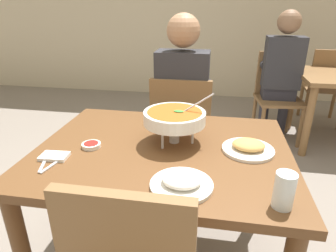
{
  "coord_description": "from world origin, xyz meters",
  "views": [
    {
      "loc": [
        0.23,
        -1.23,
        1.37
      ],
      "look_at": [
        0.0,
        0.15,
        0.78
      ],
      "focal_mm": 31.3,
      "sensor_mm": 36.0,
      "label": 1
    }
  ],
  "objects_px": {
    "chair_diner_main": "(182,128)",
    "sauce_dish": "(91,145)",
    "appetizer_plate": "(248,147)",
    "chair_bg_right": "(327,83)",
    "dining_table_main": "(163,166)",
    "patron_bg_middle": "(281,69)",
    "drink_glass": "(284,192)",
    "curry_bowl": "(175,118)",
    "diner_main": "(183,96)",
    "rice_plate": "(182,182)",
    "chair_bg_middle": "(277,91)"
  },
  "relations": [
    {
      "from": "chair_diner_main",
      "to": "patron_bg_middle",
      "type": "relative_size",
      "value": 0.69
    },
    {
      "from": "sauce_dish",
      "to": "chair_bg_middle",
      "type": "distance_m",
      "value": 2.31
    },
    {
      "from": "curry_bowl",
      "to": "appetizer_plate",
      "type": "distance_m",
      "value": 0.37
    },
    {
      "from": "diner_main",
      "to": "drink_glass",
      "type": "height_order",
      "value": "diner_main"
    },
    {
      "from": "chair_diner_main",
      "to": "chair_bg_middle",
      "type": "height_order",
      "value": "same"
    },
    {
      "from": "sauce_dish",
      "to": "drink_glass",
      "type": "xyz_separation_m",
      "value": [
        0.82,
        -0.31,
        0.05
      ]
    },
    {
      "from": "dining_table_main",
      "to": "drink_glass",
      "type": "distance_m",
      "value": 0.62
    },
    {
      "from": "curry_bowl",
      "to": "appetizer_plate",
      "type": "xyz_separation_m",
      "value": [
        0.35,
        -0.04,
        -0.11
      ]
    },
    {
      "from": "chair_diner_main",
      "to": "appetizer_plate",
      "type": "relative_size",
      "value": 3.75
    },
    {
      "from": "rice_plate",
      "to": "chair_diner_main",
      "type": "bearing_deg",
      "value": 96.97
    },
    {
      "from": "chair_bg_middle",
      "to": "rice_plate",
      "type": "bearing_deg",
      "value": -108.61
    },
    {
      "from": "chair_diner_main",
      "to": "diner_main",
      "type": "distance_m",
      "value": 0.24
    },
    {
      "from": "patron_bg_middle",
      "to": "diner_main",
      "type": "bearing_deg",
      "value": -129.01
    },
    {
      "from": "dining_table_main",
      "to": "sauce_dish",
      "type": "bearing_deg",
      "value": -171.2
    },
    {
      "from": "curry_bowl",
      "to": "sauce_dish",
      "type": "height_order",
      "value": "curry_bowl"
    },
    {
      "from": "curry_bowl",
      "to": "drink_glass",
      "type": "distance_m",
      "value": 0.62
    },
    {
      "from": "diner_main",
      "to": "sauce_dish",
      "type": "distance_m",
      "value": 0.9
    },
    {
      "from": "rice_plate",
      "to": "patron_bg_middle",
      "type": "relative_size",
      "value": 0.18
    },
    {
      "from": "appetizer_plate",
      "to": "patron_bg_middle",
      "type": "bearing_deg",
      "value": 75.61
    },
    {
      "from": "dining_table_main",
      "to": "chair_diner_main",
      "type": "xyz_separation_m",
      "value": [
        -0.0,
        0.75,
        -0.11
      ]
    },
    {
      "from": "appetizer_plate",
      "to": "chair_bg_right",
      "type": "xyz_separation_m",
      "value": [
        1.08,
        2.28,
        -0.24
      ]
    },
    {
      "from": "rice_plate",
      "to": "chair_bg_right",
      "type": "bearing_deg",
      "value": 62.68
    },
    {
      "from": "chair_diner_main",
      "to": "sauce_dish",
      "type": "bearing_deg",
      "value": -112.88
    },
    {
      "from": "chair_bg_middle",
      "to": "chair_bg_right",
      "type": "bearing_deg",
      "value": 34.04
    },
    {
      "from": "appetizer_plate",
      "to": "chair_bg_right",
      "type": "bearing_deg",
      "value": 64.62
    },
    {
      "from": "sauce_dish",
      "to": "chair_bg_middle",
      "type": "xyz_separation_m",
      "value": [
        1.21,
        1.95,
        -0.23
      ]
    },
    {
      "from": "diner_main",
      "to": "rice_plate",
      "type": "height_order",
      "value": "diner_main"
    },
    {
      "from": "diner_main",
      "to": "appetizer_plate",
      "type": "height_order",
      "value": "diner_main"
    },
    {
      "from": "diner_main",
      "to": "chair_bg_right",
      "type": "distance_m",
      "value": 2.14
    },
    {
      "from": "diner_main",
      "to": "chair_bg_right",
      "type": "bearing_deg",
      "value": 45.88
    },
    {
      "from": "diner_main",
      "to": "rice_plate",
      "type": "bearing_deg",
      "value": -83.24
    },
    {
      "from": "dining_table_main",
      "to": "chair_bg_middle",
      "type": "height_order",
      "value": "chair_bg_middle"
    },
    {
      "from": "curry_bowl",
      "to": "rice_plate",
      "type": "relative_size",
      "value": 1.39
    },
    {
      "from": "sauce_dish",
      "to": "chair_bg_right",
      "type": "distance_m",
      "value": 2.99
    },
    {
      "from": "rice_plate",
      "to": "diner_main",
      "type": "bearing_deg",
      "value": 96.76
    },
    {
      "from": "chair_diner_main",
      "to": "drink_glass",
      "type": "bearing_deg",
      "value": -66.66
    },
    {
      "from": "appetizer_plate",
      "to": "dining_table_main",
      "type": "bearing_deg",
      "value": -175.32
    },
    {
      "from": "rice_plate",
      "to": "appetizer_plate",
      "type": "height_order",
      "value": "same"
    },
    {
      "from": "chair_diner_main",
      "to": "appetizer_plate",
      "type": "xyz_separation_m",
      "value": [
        0.4,
        -0.72,
        0.24
      ]
    },
    {
      "from": "appetizer_plate",
      "to": "drink_glass",
      "type": "xyz_separation_m",
      "value": [
        0.08,
        -0.39,
        0.04
      ]
    },
    {
      "from": "dining_table_main",
      "to": "chair_bg_right",
      "type": "xyz_separation_m",
      "value": [
        1.48,
        2.31,
        -0.11
      ]
    },
    {
      "from": "chair_diner_main",
      "to": "patron_bg_middle",
      "type": "xyz_separation_m",
      "value": [
        0.87,
        1.1,
        0.24
      ]
    },
    {
      "from": "curry_bowl",
      "to": "rice_plate",
      "type": "bearing_deg",
      "value": -77.47
    },
    {
      "from": "drink_glass",
      "to": "chair_bg_middle",
      "type": "distance_m",
      "value": 2.31
    },
    {
      "from": "rice_plate",
      "to": "sauce_dish",
      "type": "distance_m",
      "value": 0.53
    },
    {
      "from": "dining_table_main",
      "to": "patron_bg_middle",
      "type": "relative_size",
      "value": 0.91
    },
    {
      "from": "curry_bowl",
      "to": "patron_bg_middle",
      "type": "bearing_deg",
      "value": 65.26
    },
    {
      "from": "chair_diner_main",
      "to": "sauce_dish",
      "type": "xyz_separation_m",
      "value": [
        -0.34,
        -0.8,
        0.23
      ]
    },
    {
      "from": "rice_plate",
      "to": "appetizer_plate",
      "type": "distance_m",
      "value": 0.43
    },
    {
      "from": "drink_glass",
      "to": "diner_main",
      "type": "bearing_deg",
      "value": 112.74
    }
  ]
}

